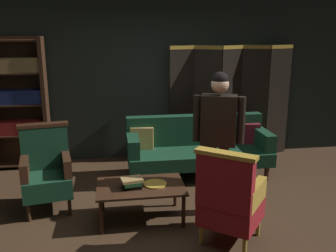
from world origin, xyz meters
The scene contains 13 objects.
ground_plane centered at (0.00, 0.00, 0.00)m, with size 10.00×10.00×0.00m, color #3D2819.
back_wall centered at (0.00, 2.45, 1.40)m, with size 7.20×0.10×2.80m, color black.
folding_screen centered at (1.29, 2.20, 0.99)m, with size 2.15×0.25×1.90m.
bookshelf centered at (-2.15, 2.19, 1.08)m, with size 0.90×0.32×2.05m.
velvet_couch centered at (0.55, 1.45, 0.45)m, with size 2.12×0.78×0.88m.
coffee_table centered at (-0.41, 0.18, 0.37)m, with size 1.00×0.64×0.42m.
armchair_gilt_accent centered at (0.44, -0.46, 0.49)m, with size 0.81×0.81×1.04m.
armchair_wing_left centered at (-1.52, 0.65, 0.49)m, with size 0.67×0.66×1.04m.
standing_figure centered at (0.50, 0.21, 1.03)m, with size 0.56×0.33×1.70m.
book_black_cloth centered at (-0.51, 0.14, 0.44)m, with size 0.22×0.16×0.04m, color black.
book_green_cloth centered at (-0.51, 0.14, 0.48)m, with size 0.19×0.19×0.04m, color #1E4C28.
book_tan_leather centered at (-0.51, 0.14, 0.52)m, with size 0.24×0.18×0.03m, color #9E7A47.
brass_tray centered at (-0.25, 0.18, 0.43)m, with size 0.27×0.27×0.02m, color gold.
Camera 1 is at (-0.70, -3.78, 2.16)m, focal length 39.86 mm.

